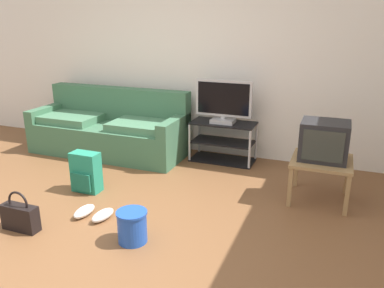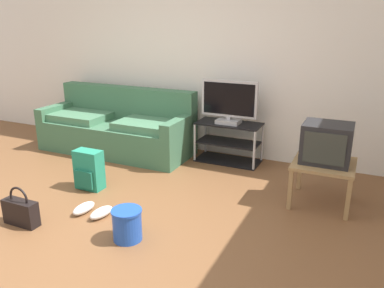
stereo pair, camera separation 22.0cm
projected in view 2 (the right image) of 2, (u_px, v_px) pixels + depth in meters
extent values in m
cube|color=brown|center=(84.00, 226.00, 3.49)|extent=(9.00, 9.80, 0.02)
cube|color=silver|center=(195.00, 53.00, 5.19)|extent=(9.00, 0.10, 2.70)
cube|color=#3D6B4C|center=(116.00, 137.00, 5.39)|extent=(2.13, 0.82, 0.42)
cube|color=#3D6B4C|center=(127.00, 103.00, 5.52)|extent=(2.13, 0.20, 0.46)
cube|color=#3D6B4C|center=(59.00, 110.00, 5.69)|extent=(0.14, 0.82, 0.17)
cube|color=#3D6B4C|center=(180.00, 125.00, 4.90)|extent=(0.14, 0.82, 0.17)
cube|color=#477857|center=(78.00, 116.00, 5.49)|extent=(0.85, 0.58, 0.10)
cube|color=#477857|center=(149.00, 125.00, 5.02)|extent=(0.85, 0.58, 0.10)
cube|color=black|center=(229.00, 124.00, 4.92)|extent=(0.83, 0.40, 0.02)
cube|color=black|center=(228.00, 142.00, 5.00)|extent=(0.79, 0.39, 0.02)
cube|color=black|center=(228.00, 160.00, 5.08)|extent=(0.83, 0.40, 0.02)
cylinder|color=#B7B7BC|center=(195.00, 142.00, 5.00)|extent=(0.03, 0.03, 0.52)
cylinder|color=#B7B7BC|center=(254.00, 151.00, 4.68)|extent=(0.03, 0.03, 0.52)
cylinder|color=#B7B7BC|center=(206.00, 135.00, 5.32)|extent=(0.03, 0.03, 0.52)
cylinder|color=#B7B7BC|center=(262.00, 142.00, 5.00)|extent=(0.03, 0.03, 0.52)
cube|color=#B2B2B7|center=(229.00, 121.00, 4.89)|extent=(0.29, 0.22, 0.05)
cube|color=#B2B2B7|center=(229.00, 118.00, 4.88)|extent=(0.05, 0.04, 0.04)
cube|color=#B2B2B7|center=(229.00, 99.00, 4.80)|extent=(0.72, 0.04, 0.46)
cube|color=black|center=(229.00, 99.00, 4.78)|extent=(0.66, 0.01, 0.40)
cube|color=#9E7A4C|center=(324.00, 164.00, 3.79)|extent=(0.59, 0.59, 0.03)
cube|color=#9E7A4C|center=(290.00, 190.00, 3.74)|extent=(0.04, 0.04, 0.41)
cube|color=#9E7A4C|center=(348.00, 200.00, 3.53)|extent=(0.04, 0.04, 0.41)
cube|color=#9E7A4C|center=(300.00, 171.00, 4.19)|extent=(0.04, 0.04, 0.41)
cube|color=#9E7A4C|center=(351.00, 179.00, 3.98)|extent=(0.04, 0.04, 0.41)
cube|color=#232326|center=(327.00, 143.00, 3.74)|extent=(0.46, 0.38, 0.39)
cube|color=#333833|center=(324.00, 149.00, 3.57)|extent=(0.38, 0.01, 0.30)
cube|color=#238466|center=(89.00, 170.00, 4.20)|extent=(0.31, 0.16, 0.44)
cube|color=#1A634C|center=(84.00, 179.00, 4.14)|extent=(0.23, 0.04, 0.19)
cylinder|color=#1A634C|center=(89.00, 164.00, 4.32)|extent=(0.04, 0.04, 0.35)
cylinder|color=#1A634C|center=(101.00, 166.00, 4.25)|extent=(0.04, 0.04, 0.35)
cube|color=black|center=(21.00, 213.00, 3.48)|extent=(0.34, 0.12, 0.23)
torus|color=black|center=(19.00, 198.00, 3.43)|extent=(0.21, 0.02, 0.21)
cylinder|color=blue|center=(127.00, 225.00, 3.23)|extent=(0.25, 0.25, 0.28)
cylinder|color=blue|center=(126.00, 211.00, 3.20)|extent=(0.26, 0.26, 0.02)
ellipsoid|color=white|center=(84.00, 208.00, 3.71)|extent=(0.14, 0.27, 0.09)
ellipsoid|color=white|center=(101.00, 213.00, 3.63)|extent=(0.16, 0.28, 0.09)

